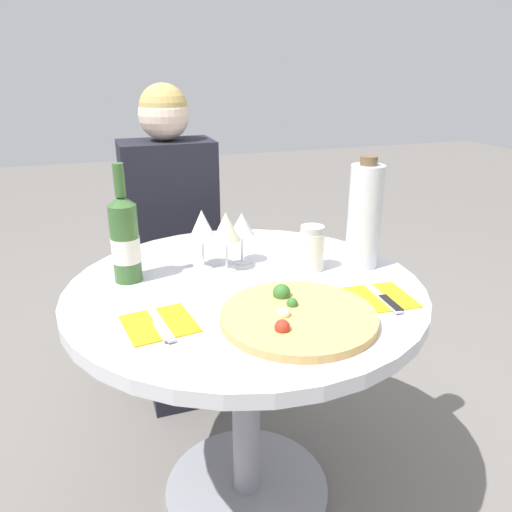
{
  "coord_description": "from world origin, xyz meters",
  "views": [
    {
      "loc": [
        -0.36,
        -1.15,
        1.26
      ],
      "look_at": [
        0.01,
        -0.06,
        0.82
      ],
      "focal_mm": 35.0,
      "sensor_mm": 36.0,
      "label": 1
    }
  ],
  "objects": [
    {
      "name": "wine_glass_center",
      "position": [
        -0.02,
        0.12,
        0.84
      ],
      "size": [
        0.08,
        0.08,
        0.17
      ],
      "color": "silver",
      "rests_on": "dining_table"
    },
    {
      "name": "ground_plane",
      "position": [
        0.0,
        0.0,
        0.0
      ],
      "size": [
        12.0,
        12.0,
        0.0
      ],
      "primitive_type": "plane",
      "color": "slate",
      "rests_on": "ground"
    },
    {
      "name": "sugar_shaker",
      "position": [
        0.21,
        0.04,
        0.78
      ],
      "size": [
        0.07,
        0.07,
        0.13
      ],
      "color": "silver",
      "rests_on": "dining_table"
    },
    {
      "name": "chair_behind_diner",
      "position": [
        -0.07,
        0.84,
        0.43
      ],
      "size": [
        0.38,
        0.38,
        0.85
      ],
      "rotation": [
        0.0,
        0.0,
        3.14
      ],
      "color": "silver",
      "rests_on": "ground_plane"
    },
    {
      "name": "place_setting_right",
      "position": [
        0.29,
        -0.19,
        0.72
      ],
      "size": [
        0.16,
        0.19,
        0.01
      ],
      "color": "gold",
      "rests_on": "dining_table"
    },
    {
      "name": "tall_carafe",
      "position": [
        0.36,
        0.02,
        0.87
      ],
      "size": [
        0.09,
        0.09,
        0.32
      ],
      "color": "silver",
      "rests_on": "dining_table"
    },
    {
      "name": "pizza_large",
      "position": [
        0.05,
        -0.23,
        0.73
      ],
      "size": [
        0.36,
        0.36,
        0.05
      ],
      "color": "tan",
      "rests_on": "dining_table"
    },
    {
      "name": "wine_glass_back_right",
      "position": [
        0.04,
        0.16,
        0.83
      ],
      "size": [
        0.07,
        0.07,
        0.15
      ],
      "color": "silver",
      "rests_on": "dining_table"
    },
    {
      "name": "place_setting_left",
      "position": [
        -0.25,
        -0.15,
        0.72
      ],
      "size": [
        0.17,
        0.19,
        0.01
      ],
      "color": "gold",
      "rests_on": "dining_table"
    },
    {
      "name": "seated_diner",
      "position": [
        -0.07,
        0.7,
        0.54
      ],
      "size": [
        0.36,
        0.45,
        1.2
      ],
      "rotation": [
        0.0,
        0.0,
        3.14
      ],
      "color": "black",
      "rests_on": "ground_plane"
    },
    {
      "name": "wine_bottle",
      "position": [
        -0.29,
        0.13,
        0.83
      ],
      "size": [
        0.08,
        0.08,
        0.32
      ],
      "color": "#38602D",
      "rests_on": "dining_table"
    },
    {
      "name": "wine_glass_back_left",
      "position": [
        -0.07,
        0.16,
        0.84
      ],
      "size": [
        0.08,
        0.08,
        0.17
      ],
      "color": "silver",
      "rests_on": "dining_table"
    },
    {
      "name": "dining_table",
      "position": [
        0.0,
        0.0,
        0.56
      ],
      "size": [
        0.94,
        0.94,
        0.72
      ],
      "color": "gray",
      "rests_on": "ground_plane"
    }
  ]
}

